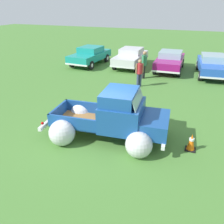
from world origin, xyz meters
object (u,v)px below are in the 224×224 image
(show_car_1, at_px, (131,57))
(lane_cone_0, at_px, (161,115))
(vintage_pickup_truck, at_px, (115,120))
(lane_cone_1, at_px, (191,142))
(show_car_0, at_px, (90,55))
(show_car_2, at_px, (170,60))
(spectator_0, at_px, (140,71))
(show_car_3, at_px, (212,64))
(spectator_1, at_px, (144,63))

(show_car_1, height_order, lane_cone_0, show_car_1)
(vintage_pickup_truck, bearing_deg, lane_cone_1, -1.57)
(show_car_0, bearing_deg, show_car_2, 97.07)
(spectator_0, xyz_separation_m, lane_cone_1, (3.46, -5.97, -0.63))
(show_car_0, relative_size, show_car_3, 0.96)
(vintage_pickup_truck, relative_size, lane_cone_0, 7.57)
(show_car_3, bearing_deg, show_car_2, -100.65)
(lane_cone_0, bearing_deg, spectator_0, 116.43)
(show_car_2, height_order, spectator_0, spectator_0)
(spectator_0, bearing_deg, show_car_3, -87.11)
(spectator_0, height_order, lane_cone_1, spectator_0)
(spectator_1, height_order, lane_cone_0, spectator_1)
(show_car_1, height_order, spectator_1, spectator_1)
(lane_cone_0, xyz_separation_m, lane_cone_1, (1.37, -1.77, 0.00))
(show_car_1, xyz_separation_m, spectator_0, (1.91, -4.58, 0.16))
(show_car_2, distance_m, lane_cone_0, 8.68)
(show_car_2, height_order, show_car_3, same)
(show_car_1, relative_size, show_car_2, 0.99)
(vintage_pickup_truck, xyz_separation_m, show_car_0, (-5.95, 10.18, 0.03))
(spectator_1, distance_m, lane_cone_1, 8.60)
(show_car_2, bearing_deg, show_car_1, -94.12)
(show_car_1, relative_size, spectator_1, 2.38)
(show_car_0, height_order, show_car_1, same)
(lane_cone_0, bearing_deg, spectator_1, 110.58)
(lane_cone_0, bearing_deg, show_car_3, 76.29)
(show_car_0, relative_size, lane_cone_0, 7.07)
(vintage_pickup_truck, height_order, show_car_1, vintage_pickup_truck)
(show_car_1, distance_m, spectator_0, 4.96)
(show_car_2, height_order, spectator_1, spectator_1)
(lane_cone_0, distance_m, lane_cone_1, 2.24)
(vintage_pickup_truck, relative_size, show_car_3, 1.03)
(show_car_2, relative_size, spectator_1, 2.41)
(vintage_pickup_truck, distance_m, show_car_2, 10.57)
(spectator_1, distance_m, lane_cone_0, 6.45)
(spectator_0, height_order, lane_cone_0, spectator_0)
(vintage_pickup_truck, height_order, lane_cone_1, vintage_pickup_truck)
(show_car_3, distance_m, spectator_1, 4.90)
(spectator_1, bearing_deg, vintage_pickup_truck, 98.37)
(vintage_pickup_truck, height_order, show_car_3, vintage_pickup_truck)
(show_car_1, bearing_deg, show_car_0, -80.77)
(show_car_2, relative_size, lane_cone_0, 6.95)
(show_car_1, distance_m, lane_cone_0, 9.66)
(lane_cone_0, bearing_deg, show_car_2, 95.98)
(show_car_0, bearing_deg, lane_cone_0, 45.35)
(show_car_0, bearing_deg, lane_cone_1, 44.71)
(vintage_pickup_truck, height_order, lane_cone_0, vintage_pickup_truck)
(show_car_0, xyz_separation_m, lane_cone_0, (7.34, -8.24, -0.47))
(show_car_1, height_order, show_car_2, same)
(show_car_0, distance_m, show_car_2, 6.45)
(show_car_0, height_order, show_car_3, same)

